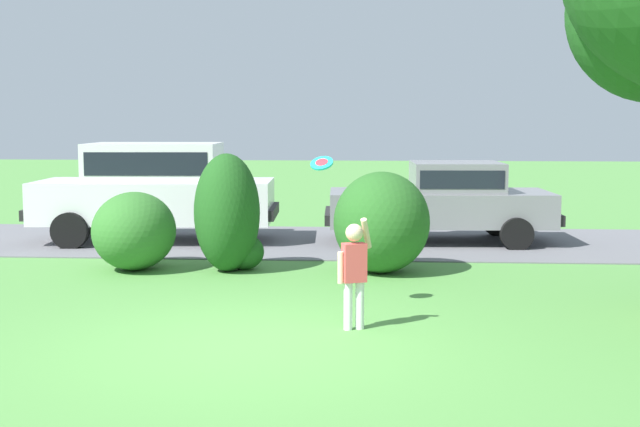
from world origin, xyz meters
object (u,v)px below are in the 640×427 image
at_px(parked_sedan, 444,199).
at_px(frisbee, 322,163).
at_px(parked_suv, 155,187).
at_px(child_thrower, 354,267).

relative_size(parked_sedan, frisbee, 14.80).
height_order(parked_sedan, parked_suv, parked_suv).
xyz_separation_m(parked_sedan, child_thrower, (-1.54, -6.91, -0.13)).
height_order(parked_suv, frisbee, frisbee).
xyz_separation_m(parked_sedan, parked_suv, (-5.59, -0.27, 0.23)).
bearing_deg(parked_sedan, parked_suv, -177.19).
distance_m(child_thrower, frisbee, 1.47).
distance_m(parked_suv, frisbee, 6.88).
bearing_deg(frisbee, parked_sedan, 72.09).
height_order(child_thrower, frisbee, frisbee).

